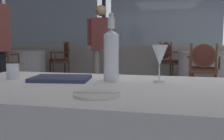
# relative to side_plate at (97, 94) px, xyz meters

# --- Properties ---
(ground_plane) EXTENTS (15.09, 15.09, 0.00)m
(ground_plane) POSITION_rel_side_plate_xyz_m (0.12, 1.69, -0.74)
(ground_plane) COLOR #47384C
(window_wall_far) EXTENTS (10.76, 0.14, 2.96)m
(window_wall_far) POSITION_rel_side_plate_xyz_m (0.12, 6.04, 0.44)
(window_wall_far) COLOR silver
(window_wall_far) RESTS_ON ground_plane
(side_plate) EXTENTS (0.19, 0.19, 0.01)m
(side_plate) POSITION_rel_side_plate_xyz_m (0.00, 0.00, 0.00)
(side_plate) COLOR silver
(side_plate) RESTS_ON foreground_table
(butter_knife) EXTENTS (0.19, 0.05, 0.00)m
(butter_knife) POSITION_rel_side_plate_xyz_m (0.00, 0.00, 0.01)
(butter_knife) COLOR silver
(butter_knife) RESTS_ON foreground_table
(water_bottle) EXTENTS (0.08, 0.08, 0.37)m
(water_bottle) POSITION_rel_side_plate_xyz_m (-0.03, 0.38, 0.14)
(water_bottle) COLOR white
(water_bottle) RESTS_ON foreground_table
(wine_glass) EXTENTS (0.09, 0.09, 0.20)m
(wine_glass) POSITION_rel_side_plate_xyz_m (0.23, 0.39, 0.13)
(wine_glass) COLOR white
(wine_glass) RESTS_ON foreground_table
(water_tumbler) EXTENTS (0.07, 0.07, 0.09)m
(water_tumbler) POSITION_rel_side_plate_xyz_m (-0.60, 0.33, 0.04)
(water_tumbler) COLOR white
(water_tumbler) RESTS_ON foreground_table
(menu_book) EXTENTS (0.34, 0.26, 0.02)m
(menu_book) POSITION_rel_side_plate_xyz_m (-0.31, 0.34, 0.01)
(menu_book) COLOR #2D3856
(menu_book) RESTS_ON foreground_table
(background_table_0) EXTENTS (1.14, 1.14, 0.73)m
(background_table_0) POSITION_rel_side_plate_xyz_m (-3.27, 4.57, -0.37)
(background_table_0) COLOR white
(background_table_0) RESTS_ON ground_plane
(dining_chair_0_0) EXTENTS (0.58, 0.53, 0.91)m
(dining_chair_0_0) POSITION_rel_side_plate_xyz_m (-3.13, 3.59, -0.20)
(dining_chair_0_0) COLOR brown
(dining_chair_0_0) RESTS_ON ground_plane
(dining_chair_0_1) EXTENTS (0.65, 0.66, 0.95)m
(dining_chair_0_1) POSITION_rel_side_plate_xyz_m (-2.49, 5.19, -0.19)
(dining_chair_0_1) COLOR brown
(dining_chair_0_1) RESTS_ON ground_plane
(dining_chair_0_2) EXTENTS (0.60, 0.63, 0.94)m
(dining_chair_0_2) POSITION_rel_side_plate_xyz_m (-4.19, 4.94, -0.19)
(dining_chair_0_2) COLOR brown
(dining_chair_0_2) RESTS_ON ground_plane
(background_table_2) EXTENTS (1.19, 1.19, 0.73)m
(background_table_2) POSITION_rel_side_plate_xyz_m (1.04, 4.60, -0.37)
(background_table_2) COLOR white
(background_table_2) RESTS_ON ground_plane
(dining_chair_2_0) EXTENTS (0.59, 0.54, 0.92)m
(dining_chair_2_0) POSITION_rel_side_plate_xyz_m (0.85, 3.60, -0.20)
(dining_chair_2_0) COLOR brown
(dining_chair_2_0) RESTS_ON ground_plane
(dining_chair_2_2) EXTENTS (0.65, 0.66, 0.95)m
(dining_chair_2_2) POSITION_rel_side_plate_xyz_m (0.27, 5.26, -0.18)
(dining_chair_2_2) COLOR brown
(dining_chair_2_2) RESTS_ON ground_plane
(diner_person_1) EXTENTS (0.52, 0.25, 1.63)m
(diner_person_1) POSITION_rel_side_plate_xyz_m (-1.00, 3.67, 0.19)
(diner_person_1) COLOR gray
(diner_person_1) RESTS_ON ground_plane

